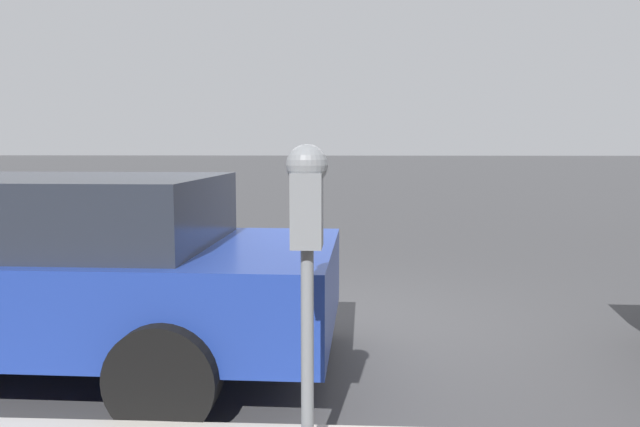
# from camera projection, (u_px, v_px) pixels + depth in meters

# --- Properties ---
(ground_plane) EXTENTS (220.00, 220.00, 0.00)m
(ground_plane) POSITION_uv_depth(u_px,v_px,m) (328.00, 328.00, 5.56)
(ground_plane) COLOR #424244
(parking_meter) EXTENTS (0.21, 0.19, 1.50)m
(parking_meter) POSITION_uv_depth(u_px,v_px,m) (308.00, 223.00, 2.83)
(parking_meter) COLOR gray
(parking_meter) RESTS_ON sidewalk
(car_blue) EXTENTS (2.22, 4.81, 1.40)m
(car_blue) POSITION_uv_depth(u_px,v_px,m) (11.00, 266.00, 4.50)
(car_blue) COLOR navy
(car_blue) RESTS_ON ground_plane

